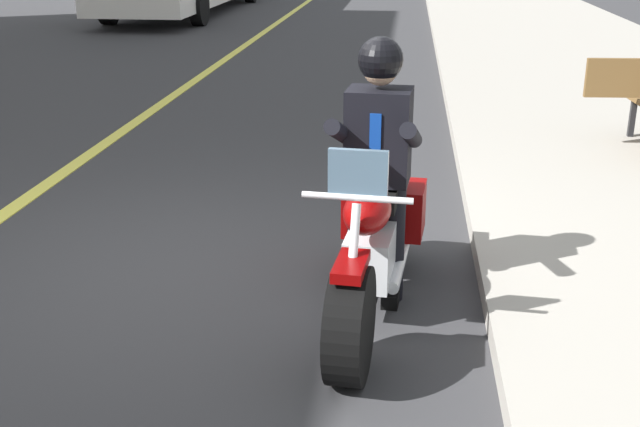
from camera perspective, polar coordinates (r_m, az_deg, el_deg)
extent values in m
plane|color=#333335|center=(5.75, -8.87, -4.41)|extent=(80.00, 80.00, 0.00)
cylinder|color=black|center=(4.30, 2.19, -8.10)|extent=(0.68, 0.26, 0.66)
cylinder|color=black|center=(5.70, 4.71, -0.87)|extent=(0.68, 0.26, 0.66)
cube|color=silver|center=(4.98, 3.69, -2.92)|extent=(0.58, 0.33, 0.32)
ellipsoid|color=#720505|center=(4.66, 3.45, 0.22)|extent=(0.58, 0.33, 0.24)
cube|color=black|center=(5.19, 4.30, 1.82)|extent=(0.72, 0.34, 0.12)
cube|color=#720505|center=(5.58, 6.93, 0.23)|extent=(0.41, 0.15, 0.36)
cube|color=#720505|center=(5.63, 2.47, 0.53)|extent=(0.41, 0.15, 0.36)
cylinder|color=silver|center=(4.20, 2.28, -4.72)|extent=(0.35, 0.08, 0.76)
cylinder|color=silver|center=(4.20, 2.71, 1.15)|extent=(0.09, 0.60, 0.04)
cube|color=#720505|center=(4.15, 2.25, -3.83)|extent=(0.37, 0.19, 0.06)
cylinder|color=silver|center=(5.30, 5.82, -3.40)|extent=(0.90, 0.16, 0.08)
cube|color=slate|center=(4.18, 2.77, 2.79)|extent=(0.07, 0.32, 0.28)
cylinder|color=black|center=(5.19, 5.38, -1.96)|extent=(0.14, 0.14, 0.84)
cube|color=black|center=(5.29, 5.18, -5.92)|extent=(0.27, 0.13, 0.10)
cylinder|color=black|center=(5.22, 2.77, -1.78)|extent=(0.14, 0.14, 0.84)
cube|color=black|center=(5.32, 2.60, -5.72)|extent=(0.27, 0.13, 0.10)
cube|color=black|center=(4.99, 4.27, 5.62)|extent=(0.35, 0.43, 0.60)
cube|color=navy|center=(4.85, 4.01, 4.70)|extent=(0.03, 0.07, 0.44)
cylinder|color=black|center=(4.78, 6.64, 5.64)|extent=(0.56, 0.15, 0.28)
cylinder|color=black|center=(4.83, 1.41, 5.93)|extent=(0.56, 0.15, 0.28)
sphere|color=tan|center=(4.90, 4.40, 10.49)|extent=(0.22, 0.22, 0.22)
sphere|color=black|center=(4.89, 4.41, 11.07)|extent=(0.28, 0.28, 0.28)
cylinder|color=black|center=(20.87, -8.76, 14.66)|extent=(1.00, 0.30, 1.00)
cylinder|color=black|center=(21.61, -15.13, 14.40)|extent=(1.00, 0.30, 1.00)
cube|color=black|center=(9.50, 21.70, 6.45)|extent=(0.06, 0.06, 0.42)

